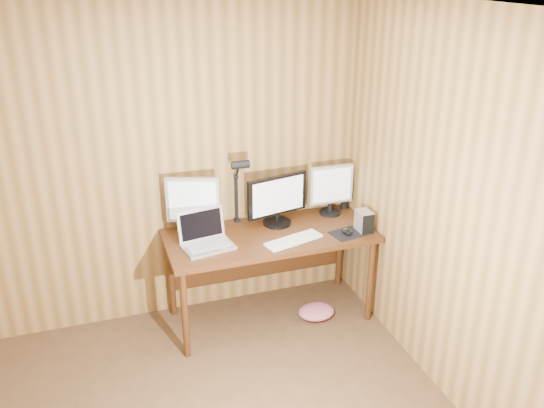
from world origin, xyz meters
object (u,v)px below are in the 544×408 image
speaker (344,201)px  desk_lamp (239,182)px  monitor_left (193,204)px  monitor_center (277,200)px  desk (267,244)px  keyboard (294,240)px  monitor_right (331,188)px  phone (293,243)px  mouse (347,231)px  laptop (205,237)px  hard_drive (364,221)px

speaker → desk_lamp: bearing=-178.0°
monitor_left → desk_lamp: (0.37, 0.04, 0.12)m
monitor_center → desk_lamp: desk_lamp is taller
monitor_left → speaker: bearing=21.7°
monitor_left → desk_lamp: bearing=24.7°
desk → keyboard: (0.13, -0.25, 0.13)m
monitor_center → monitor_right: (0.48, 0.05, 0.01)m
phone → desk_lamp: size_ratio=0.16×
desk → mouse: size_ratio=14.03×
mouse → desk_lamp: size_ratio=0.19×
monitor_left → monitor_right: size_ratio=1.09×
laptop → speaker: 1.30m
hard_drive → desk_lamp: 1.02m
keyboard → mouse: mouse is taller
phone → monitor_center: bearing=98.1°
mouse → speaker: size_ratio=0.85×
monitor_right → phone: monitor_right is taller
laptop → monitor_right: bearing=2.1°
desk → keyboard: size_ratio=3.38×
mouse → monitor_left: bearing=153.1°
desk → monitor_center: bearing=36.0°
desk → phone: (0.11, -0.28, 0.13)m
desk → phone: size_ratio=16.30×
monitor_left → phone: 0.81m
monitor_center → phone: size_ratio=5.23×
laptop → hard_drive: 1.23m
monitor_left → laptop: bearing=-62.3°
desk → phone: 0.33m
monitor_left → desk_lamp: size_ratio=0.77×
laptop → hard_drive: size_ratio=2.46×
monitor_center → desk_lamp: 0.34m
desk → speaker: 0.80m
monitor_right → mouse: 0.45m
monitor_left → monitor_right: (1.14, 0.01, -0.02)m
monitor_left → monitor_center: bearing=15.0°
monitor_center → desk_lamp: size_ratio=0.86×
mouse → hard_drive: 0.16m
monitor_center → phone: (0.00, -0.36, -0.20)m
phone → mouse: bearing=10.2°
monitor_center → hard_drive: bearing=-41.6°
laptop → keyboard: size_ratio=0.84×
mouse → speaker: 0.50m
mouse → desk_lamp: (-0.74, 0.43, 0.34)m
monitor_center → mouse: bearing=-49.9°
speaker → desk_lamp: size_ratio=0.22×
keyboard → mouse: bearing=-17.5°
monitor_left → mouse: 1.19m
phone → speaker: speaker is taller
monitor_left → phone: bearing=-13.0°
laptop → hard_drive: (1.22, -0.15, 0.02)m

